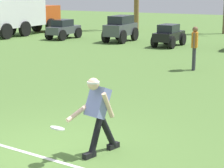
{
  "coord_description": "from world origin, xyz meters",
  "views": [
    {
      "loc": [
        4.42,
        -6.14,
        2.95
      ],
      "look_at": [
        0.26,
        1.97,
        0.9
      ],
      "focal_mm": 70.0,
      "sensor_mm": 36.0,
      "label": 1
    }
  ],
  "objects_px": {
    "frisbee_in_flight": "(58,128)",
    "teammate_near_sideline": "(195,44)",
    "frisbee_thrower": "(98,112)",
    "box_truck": "(23,15)",
    "parked_car_slot_c": "(169,35)",
    "parked_car_slot_b": "(121,28)",
    "parked_car_slot_a": "(63,29)"
  },
  "relations": [
    {
      "from": "parked_car_slot_b",
      "to": "box_truck",
      "type": "distance_m",
      "value": 6.8
    },
    {
      "from": "frisbee_in_flight",
      "to": "parked_car_slot_b",
      "type": "xyz_separation_m",
      "value": [
        -6.4,
        15.5,
        0.11
      ]
    },
    {
      "from": "parked_car_slot_c",
      "to": "box_truck",
      "type": "distance_m",
      "value": 9.82
    },
    {
      "from": "teammate_near_sideline",
      "to": "parked_car_slot_c",
      "type": "xyz_separation_m",
      "value": [
        -2.97,
        5.6,
        -0.38
      ]
    },
    {
      "from": "frisbee_thrower",
      "to": "parked_car_slot_c",
      "type": "distance_m",
      "value": 14.7
    },
    {
      "from": "frisbee_thrower",
      "to": "parked_car_slot_a",
      "type": "bearing_deg",
      "value": 125.33
    },
    {
      "from": "frisbee_thrower",
      "to": "frisbee_in_flight",
      "type": "height_order",
      "value": "frisbee_thrower"
    },
    {
      "from": "parked_car_slot_b",
      "to": "parked_car_slot_c",
      "type": "height_order",
      "value": "parked_car_slot_b"
    },
    {
      "from": "frisbee_in_flight",
      "to": "teammate_near_sideline",
      "type": "height_order",
      "value": "teammate_near_sideline"
    },
    {
      "from": "teammate_near_sideline",
      "to": "parked_car_slot_c",
      "type": "distance_m",
      "value": 6.35
    },
    {
      "from": "frisbee_thrower",
      "to": "frisbee_in_flight",
      "type": "xyz_separation_m",
      "value": [
        -0.4,
        -0.68,
        -0.17
      ]
    },
    {
      "from": "frisbee_in_flight",
      "to": "box_truck",
      "type": "bearing_deg",
      "value": 129.93
    },
    {
      "from": "frisbee_in_flight",
      "to": "parked_car_slot_c",
      "type": "bearing_deg",
      "value": 102.95
    },
    {
      "from": "frisbee_thrower",
      "to": "frisbee_in_flight",
      "type": "distance_m",
      "value": 0.81
    },
    {
      "from": "frisbee_thrower",
      "to": "parked_car_slot_b",
      "type": "xyz_separation_m",
      "value": [
        -6.8,
        14.82,
        -0.06
      ]
    },
    {
      "from": "frisbee_in_flight",
      "to": "parked_car_slot_c",
      "type": "distance_m",
      "value": 15.27
    },
    {
      "from": "frisbee_in_flight",
      "to": "box_truck",
      "type": "distance_m",
      "value": 20.54
    },
    {
      "from": "parked_car_slot_a",
      "to": "parked_car_slot_b",
      "type": "xyz_separation_m",
      "value": [
        3.46,
        0.35,
        0.18
      ]
    },
    {
      "from": "frisbee_in_flight",
      "to": "parked_car_slot_a",
      "type": "bearing_deg",
      "value": 123.06
    },
    {
      "from": "parked_car_slot_a",
      "to": "frisbee_thrower",
      "type": "bearing_deg",
      "value": -54.67
    },
    {
      "from": "parked_car_slot_a",
      "to": "parked_car_slot_c",
      "type": "distance_m",
      "value": 6.44
    },
    {
      "from": "teammate_near_sideline",
      "to": "parked_car_slot_c",
      "type": "bearing_deg",
      "value": 117.98
    },
    {
      "from": "parked_car_slot_b",
      "to": "parked_car_slot_c",
      "type": "distance_m",
      "value": 3.05
    },
    {
      "from": "parked_car_slot_b",
      "to": "box_truck",
      "type": "xyz_separation_m",
      "value": [
        -6.78,
        0.25,
        0.49
      ]
    },
    {
      "from": "teammate_near_sideline",
      "to": "parked_car_slot_a",
      "type": "xyz_separation_m",
      "value": [
        -9.41,
        5.87,
        -0.38
      ]
    },
    {
      "from": "frisbee_thrower",
      "to": "box_truck",
      "type": "distance_m",
      "value": 20.28
    },
    {
      "from": "teammate_near_sideline",
      "to": "frisbee_thrower",
      "type": "bearing_deg",
      "value": -84.41
    },
    {
      "from": "parked_car_slot_a",
      "to": "box_truck",
      "type": "relative_size",
      "value": 0.38
    },
    {
      "from": "parked_car_slot_b",
      "to": "frisbee_thrower",
      "type": "bearing_deg",
      "value": -65.35
    },
    {
      "from": "parked_car_slot_a",
      "to": "frisbee_in_flight",
      "type": "bearing_deg",
      "value": -56.94
    },
    {
      "from": "frisbee_thrower",
      "to": "teammate_near_sideline",
      "type": "xyz_separation_m",
      "value": [
        -0.84,
        8.6,
        0.14
      ]
    },
    {
      "from": "teammate_near_sideline",
      "to": "parked_car_slot_a",
      "type": "relative_size",
      "value": 0.69
    }
  ]
}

